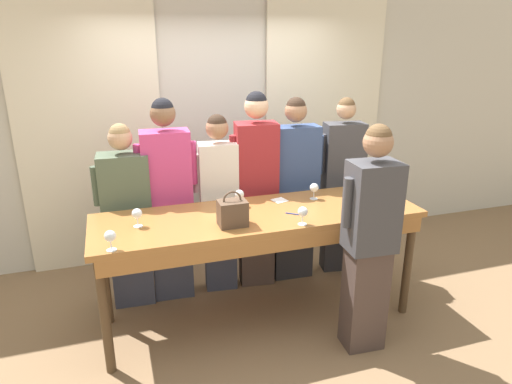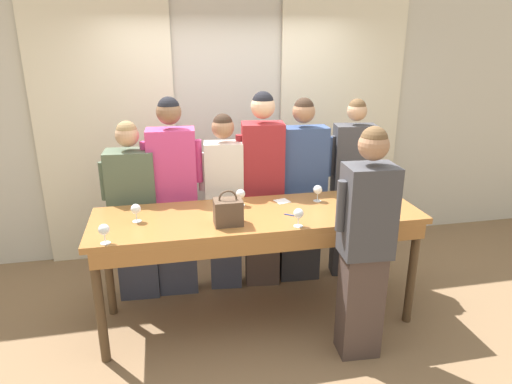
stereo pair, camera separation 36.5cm
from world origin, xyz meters
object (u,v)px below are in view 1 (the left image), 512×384
Objects in this scene: wine_glass_center_left at (239,195)px; guest_cream_sweater at (219,201)px; wine_bottle at (353,180)px; wine_glass_center_right at (110,237)px; wine_glass_front_left at (137,214)px; guest_pink_top at (168,200)px; wine_glass_front_right at (364,186)px; guest_beige_cap at (341,185)px; guest_olive_jacket at (128,217)px; handbag at (232,213)px; guest_navy_coat at (294,189)px; host_pouring at (370,239)px; wine_glass_front_mid at (303,212)px; wine_glass_center_mid at (314,188)px; tasting_bar at (260,226)px; guest_striped_shirt at (256,189)px.

guest_cream_sweater is (-0.08, 0.40, -0.18)m from wine_glass_center_left.
wine_bottle is 2.17m from wine_glass_center_right.
guest_pink_top is at bearing 62.62° from wine_glass_front_left.
wine_glass_center_right is at bearing -168.99° from wine_glass_front_right.
guest_cream_sweater is 0.95× the size of guest_beige_cap.
handbag is at bearing -46.50° from guest_olive_jacket.
guest_navy_coat is 1.19m from host_pouring.
guest_navy_coat is at bearing 139.36° from wine_bottle.
wine_glass_center_left is (0.83, 0.18, 0.00)m from wine_glass_front_left.
handbag is at bearing -15.90° from wine_glass_front_left.
guest_cream_sweater reaches higher than wine_glass_front_left.
guest_pink_top is 1.04× the size of host_pouring.
wine_glass_center_right is (-2.12, -0.41, 0.00)m from wine_glass_front_right.
host_pouring is (1.59, -0.61, -0.16)m from wine_glass_front_left.
guest_olive_jacket is at bearing 133.50° from handbag.
wine_glass_center_right is at bearing -179.49° from wine_glass_front_mid.
wine_glass_front_mid is 1.00× the size of wine_glass_front_right.
guest_cream_sweater is (-0.74, 0.43, -0.18)m from wine_glass_center_mid.
guest_pink_top reaches higher than guest_beige_cap.
wine_bottle is 0.18× the size of guest_beige_cap.
wine_bottle is 0.19× the size of guest_olive_jacket.
wine_glass_front_right is at bearing -49.12° from guest_navy_coat.
wine_glass_front_left and wine_glass_front_mid have the same top height.
guest_pink_top is at bearing 133.64° from wine_glass_front_mid.
wine_glass_center_left is 1.16m from wine_glass_center_right.
host_pouring is at bearing -46.36° from wine_glass_center_left.
host_pouring reaches higher than guest_cream_sweater.
tasting_bar is at bearing -31.91° from guest_olive_jacket.
guest_navy_coat is (1.54, 0.00, 0.09)m from guest_olive_jacket.
wine_glass_front_mid is 1.00× the size of wine_glass_center_right.
wine_glass_front_left is 0.08× the size of guest_beige_cap.
guest_pink_top is at bearing 180.00° from guest_navy_coat.
guest_cream_sweater is at bearing 162.50° from wine_bottle.
wine_glass_front_right is at bearing -23.68° from guest_cream_sweater.
wine_glass_front_left is at bearing -117.38° from guest_pink_top.
wine_glass_front_right is 0.08× the size of host_pouring.
guest_striped_shirt reaches higher than wine_glass_center_left.
guest_striped_shirt is at bearing 74.71° from tasting_bar.
guest_olive_jacket is (-1.23, 0.92, -0.23)m from wine_glass_front_mid.
guest_beige_cap is at bearing 76.93° from wine_bottle.
guest_navy_coat reaches higher than wine_glass_front_right.
guest_beige_cap is at bearing 48.29° from wine_glass_front_mid.
wine_glass_center_left is at bearing -24.02° from guest_olive_jacket.
tasting_bar is at bearing -64.74° from wine_glass_center_left.
guest_striped_shirt is (0.17, 0.62, 0.10)m from tasting_bar.
tasting_bar is at bearing 29.41° from handbag.
wine_glass_front_left is 1.50m from wine_glass_center_mid.
wine_bottle is at bearing -103.07° from guest_beige_cap.
wine_glass_front_left is 1.00× the size of wine_glass_front_mid.
guest_pink_top is 1.75m from host_pouring.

